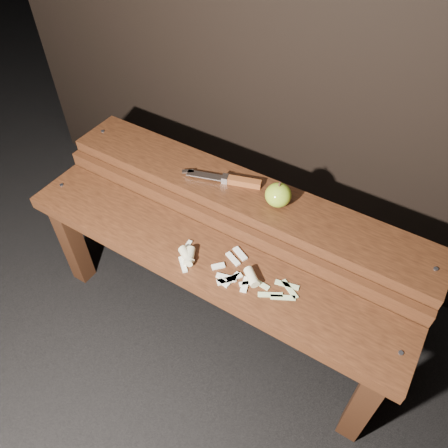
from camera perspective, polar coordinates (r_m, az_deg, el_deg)
The scene contains 6 objects.
ground at distance 1.60m, azimuth -1.16°, elevation -12.37°, with size 60.00×60.00×0.00m, color black.
bench_front_tier at distance 1.28m, azimuth -2.87°, elevation -6.32°, with size 1.20×0.20×0.42m.
bench_rear_tier at distance 1.36m, azimuth 2.35°, elevation 1.73°, with size 1.20×0.21×0.50m.
apple at distance 1.25m, azimuth 7.10°, elevation 3.79°, with size 0.08×0.08×0.08m.
knife at distance 1.32m, azimuth 1.32°, elevation 5.72°, with size 0.24×0.09×0.02m.
apple_scraps at distance 1.20m, azimuth -0.54°, elevation -5.70°, with size 0.36×0.16×0.03m.
Camera 1 is at (0.46, -0.68, 1.38)m, focal length 35.00 mm.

